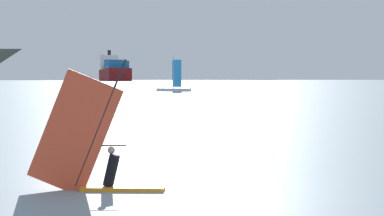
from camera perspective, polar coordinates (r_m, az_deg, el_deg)
The scene contains 5 objects.
ground_plane at distance 18.10m, azimuth 0.20°, elevation -7.94°, with size 4000.00×4000.00×0.00m, color gray.
windsurfer at distance 18.88m, azimuth -8.65°, elevation -4.42°, with size 4.04×1.71×4.15m.
cargo_ship at distance 702.05m, azimuth -7.20°, elevation 3.24°, with size 38.32×171.56×36.86m.
distant_headland at distance 1138.67m, azimuth -10.58°, elevation 3.82°, with size 675.08×227.35×49.91m, color #4C564C.
small_sailboat at distance 152.43m, azimuth -1.65°, elevation 1.79°, with size 8.09×7.31×8.81m.
Camera 1 is at (-5.24, -16.99, 3.37)m, focal length 58.33 mm.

